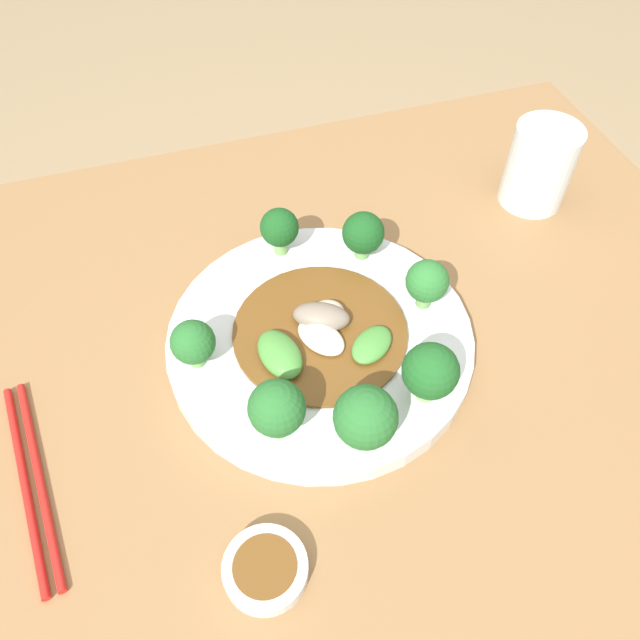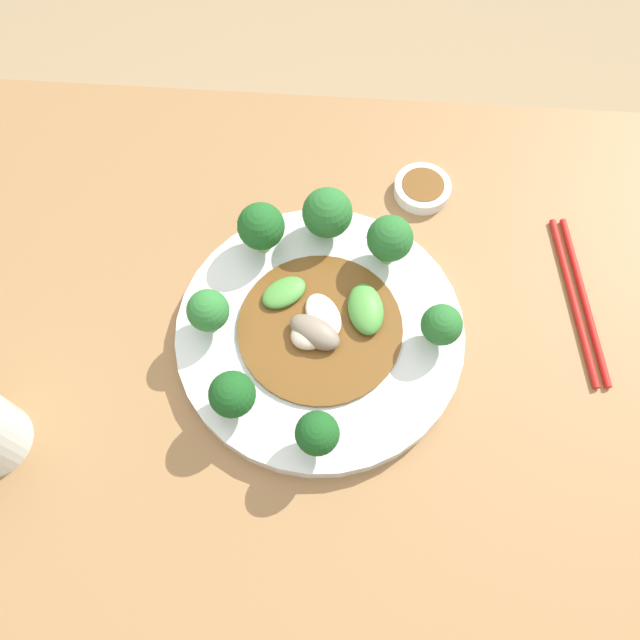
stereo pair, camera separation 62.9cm
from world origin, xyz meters
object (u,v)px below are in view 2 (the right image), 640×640
(broccoli_northwest, at_px, (261,227))
(broccoli_north, at_px, (327,213))
(broccoli_southwest, at_px, (232,395))
(sauce_dish, at_px, (422,188))
(broccoli_northeast, at_px, (390,239))
(broccoli_east, at_px, (441,325))
(plate, at_px, (320,333))
(stirfry_center, at_px, (323,323))
(broccoli_south, at_px, (317,434))
(chopsticks, at_px, (579,299))
(broccoli_west, at_px, (208,311))

(broccoli_northwest, distance_m, broccoli_north, 0.07)
(broccoli_southwest, relative_size, sauce_dish, 0.82)
(broccoli_northeast, bearing_deg, broccoli_east, -60.11)
(plate, bearing_deg, broccoli_north, 90.30)
(broccoli_north, bearing_deg, stirfry_center, -88.33)
(plate, distance_m, broccoli_east, 0.13)
(plate, distance_m, broccoli_south, 0.13)
(broccoli_northeast, xyz_separation_m, chopsticks, (0.21, -0.03, -0.05))
(broccoli_southwest, xyz_separation_m, broccoli_west, (-0.03, 0.08, 0.00))
(plate, bearing_deg, sauce_dish, 61.34)
(broccoli_northwest, relative_size, broccoli_north, 1.01)
(broccoli_southwest, xyz_separation_m, chopsticks, (0.35, 0.15, -0.05))
(broccoli_north, distance_m, stirfry_center, 0.12)
(broccoli_east, bearing_deg, broccoli_northwest, 152.53)
(broccoli_northeast, height_order, broccoli_north, same)
(broccoli_southwest, relative_size, broccoli_west, 0.99)
(broccoli_north, height_order, broccoli_west, broccoli_north)
(broccoli_east, height_order, sauce_dish, broccoli_east)
(broccoli_north, xyz_separation_m, broccoli_west, (-0.11, -0.12, -0.00))
(stirfry_center, bearing_deg, broccoli_southwest, -130.53)
(broccoli_north, bearing_deg, sauce_dish, 35.33)
(broccoli_southwest, height_order, stirfry_center, broccoli_southwest)
(broccoli_east, bearing_deg, sauce_dish, 93.59)
(broccoli_east, relative_size, sauce_dish, 0.79)
(plate, distance_m, broccoli_northeast, 0.12)
(broccoli_east, xyz_separation_m, sauce_dish, (-0.01, 0.20, -0.04))
(broccoli_northeast, distance_m, broccoli_northwest, 0.13)
(broccoli_northeast, distance_m, broccoli_west, 0.20)
(broccoli_west, bearing_deg, plate, 1.98)
(broccoli_north, bearing_deg, broccoli_northeast, -23.52)
(broccoli_north, relative_size, stirfry_center, 0.37)
(broccoli_east, bearing_deg, broccoli_northeast, 119.89)
(broccoli_south, distance_m, stirfry_center, 0.13)
(broccoli_south, bearing_deg, broccoli_northwest, 109.13)
(broccoli_northwest, relative_size, broccoli_west, 1.14)
(broccoli_east, relative_size, broccoli_southwest, 0.96)
(plate, xyz_separation_m, broccoli_northeast, (0.07, 0.09, 0.05))
(plate, height_order, broccoli_northwest, broccoli_northwest)
(broccoli_northeast, xyz_separation_m, broccoli_west, (-0.17, -0.09, -0.00))
(broccoli_southwest, distance_m, stirfry_center, 0.12)
(broccoli_west, xyz_separation_m, broccoli_south, (0.12, -0.11, 0.00))
(plate, height_order, broccoli_east, broccoli_east)
(broccoli_northeast, height_order, broccoli_south, broccoli_northeast)
(broccoli_northeast, bearing_deg, broccoli_southwest, -128.51)
(broccoli_northeast, xyz_separation_m, broccoli_northwest, (-0.13, 0.01, 0.00))
(plate, bearing_deg, broccoli_northwest, 125.66)
(broccoli_east, height_order, broccoli_west, broccoli_west)
(plate, height_order, chopsticks, plate)
(chopsticks, height_order, sauce_dish, sauce_dish)
(broccoli_northwest, bearing_deg, sauce_dish, 29.69)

